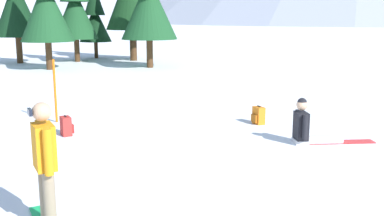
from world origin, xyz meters
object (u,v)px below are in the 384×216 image
pine_tree_slender (95,17)px  backpack_orange (258,116)px  trail_marker_pole (55,91)px  backpack_red (66,126)px  snowboarder_midground (309,128)px  snowboarder_foreground (45,164)px  pine_tree_young (75,4)px

pine_tree_slender → backpack_orange: bearing=-80.7°
trail_marker_pole → backpack_red: bearing=-79.3°
pine_tree_slender → snowboarder_midground: bearing=-80.7°
trail_marker_pole → snowboarder_midground: bearing=-32.5°
trail_marker_pole → pine_tree_slender: pine_tree_slender is taller
snowboarder_foreground → pine_tree_slender: (1.67, 24.48, 1.72)m
backpack_red → snowboarder_midground: bearing=-21.2°
backpack_red → snowboarder_foreground: bearing=-91.7°
pine_tree_slender → pine_tree_young: 2.55m
trail_marker_pole → pine_tree_slender: (1.80, 18.19, 1.78)m
snowboarder_foreground → trail_marker_pole: 6.29m
snowboarder_foreground → backpack_orange: snowboarder_foreground is taller
snowboarder_foreground → pine_tree_young: (0.47, 22.35, 2.46)m
snowboarder_midground → trail_marker_pole: size_ratio=1.11×
backpack_red → pine_tree_slender: size_ratio=0.10×
backpack_red → trail_marker_pole: trail_marker_pole is taller
snowboarder_midground → backpack_red: bearing=158.8°
backpack_orange → trail_marker_pole: trail_marker_pole is taller
snowboarder_foreground → backpack_red: 4.90m
trail_marker_pole → pine_tree_young: 16.27m
snowboarder_midground → pine_tree_young: (-4.75, 19.48, 2.99)m
backpack_red → trail_marker_pole: (-0.27, 1.44, 0.60)m
snowboarder_midground → trail_marker_pole: 6.37m
pine_tree_slender → pine_tree_young: (-1.20, -2.12, 0.74)m
snowboarder_midground → trail_marker_pole: bearing=147.5°
snowboarder_midground → backpack_orange: size_ratio=3.84×
snowboarder_foreground → pine_tree_young: bearing=88.8°
snowboarder_foreground → pine_tree_slender: size_ratio=0.35×
snowboarder_foreground → backpack_orange: bearing=44.8°
snowboarder_foreground → backpack_orange: 6.90m
snowboarder_foreground → backpack_red: (0.14, 4.85, -0.67)m
pine_tree_slender → pine_tree_young: pine_tree_young is taller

